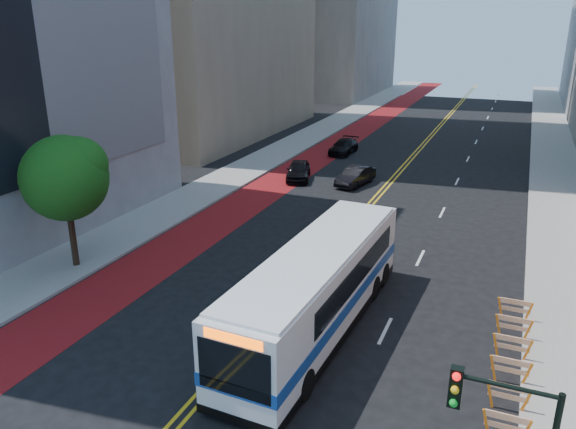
# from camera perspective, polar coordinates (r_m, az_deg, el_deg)

# --- Properties ---
(ground) EXTENTS (160.00, 160.00, 0.00)m
(ground) POSITION_cam_1_polar(r_m,az_deg,el_deg) (20.60, -8.04, -16.93)
(ground) COLOR black
(ground) RESTS_ON ground
(sidewalk_left) EXTENTS (4.00, 140.00, 0.15)m
(sidewalk_left) POSITION_cam_1_polar(r_m,az_deg,el_deg) (50.24, -2.58, 5.50)
(sidewalk_left) COLOR gray
(sidewalk_left) RESTS_ON ground
(sidewalk_right) EXTENTS (4.00, 140.00, 0.15)m
(sidewalk_right) POSITION_cam_1_polar(r_m,az_deg,el_deg) (45.80, 25.75, 2.17)
(sidewalk_right) COLOR gray
(sidewalk_right) RESTS_ON ground
(bus_lane_paint) EXTENTS (3.60, 140.00, 0.01)m
(bus_lane_paint) POSITION_cam_1_polar(r_m,az_deg,el_deg) (48.76, 1.58, 5.00)
(bus_lane_paint) COLOR maroon
(bus_lane_paint) RESTS_ON ground
(center_line_inner) EXTENTS (0.14, 140.00, 0.01)m
(center_line_inner) POSITION_cam_1_polar(r_m,az_deg,el_deg) (46.60, 10.72, 3.97)
(center_line_inner) COLOR gold
(center_line_inner) RESTS_ON ground
(center_line_outer) EXTENTS (0.14, 140.00, 0.01)m
(center_line_outer) POSITION_cam_1_polar(r_m,az_deg,el_deg) (46.54, 11.16, 3.92)
(center_line_outer) COLOR gold
(center_line_outer) RESTS_ON ground
(lane_dashes) EXTENTS (0.14, 98.20, 0.01)m
(lane_dashes) POSITION_cam_1_polar(r_m,az_deg,el_deg) (53.63, 17.81, 5.40)
(lane_dashes) COLOR silver
(lane_dashes) RESTS_ON ground
(construction_barriers) EXTENTS (1.42, 10.91, 1.00)m
(construction_barriers) POSITION_cam_1_polar(r_m,az_deg,el_deg) (20.94, 21.58, -15.35)
(construction_barriers) COLOR orange
(construction_barriers) RESTS_ON ground
(street_tree) EXTENTS (4.20, 4.20, 6.70)m
(street_tree) POSITION_cam_1_polar(r_m,az_deg,el_deg) (29.35, -21.63, 3.77)
(street_tree) COLOR black
(street_tree) RESTS_ON sidewalk_left
(transit_bus) EXTENTS (3.42, 13.23, 3.61)m
(transit_bus) POSITION_cam_1_polar(r_m,az_deg,el_deg) (22.76, 3.09, -7.41)
(transit_bus) COLOR silver
(transit_bus) RESTS_ON ground
(car_a) EXTENTS (2.92, 4.64, 1.47)m
(car_a) POSITION_cam_1_polar(r_m,az_deg,el_deg) (44.39, 1.06, 4.52)
(car_a) COLOR black
(car_a) RESTS_ON ground
(car_b) EXTENTS (2.28, 4.41, 1.39)m
(car_b) POSITION_cam_1_polar(r_m,az_deg,el_deg) (43.18, 6.87, 3.90)
(car_b) COLOR black
(car_b) RESTS_ON ground
(car_c) EXTENTS (1.95, 4.58, 1.32)m
(car_c) POSITION_cam_1_polar(r_m,az_deg,el_deg) (53.31, 5.67, 6.88)
(car_c) COLOR black
(car_c) RESTS_ON ground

